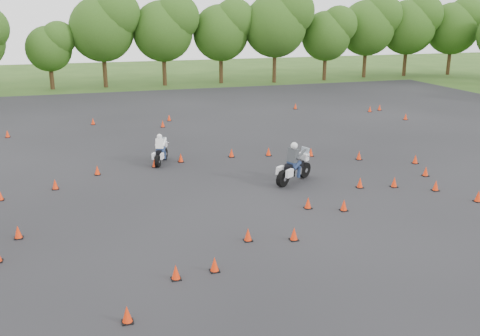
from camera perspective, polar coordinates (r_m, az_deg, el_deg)
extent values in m
plane|color=#2D5119|center=(20.00, 3.39, -6.41)|extent=(140.00, 140.00, 0.00)
plane|color=black|center=(25.35, -1.33, -1.37)|extent=(62.00, 62.00, 0.00)
cone|color=red|center=(25.46, 20.15, -1.80)|extent=(0.26, 0.26, 0.45)
cone|color=red|center=(27.11, -14.98, -0.25)|extent=(0.26, 0.26, 0.45)
cone|color=red|center=(29.63, 18.20, 0.89)|extent=(0.26, 0.26, 0.45)
cone|color=red|center=(25.50, -19.12, -1.67)|extent=(0.26, 0.26, 0.45)
cone|color=red|center=(18.82, 0.86, -7.13)|extent=(0.26, 0.26, 0.45)
cone|color=red|center=(25.39, 16.13, -1.47)|extent=(0.26, 0.26, 0.45)
cone|color=red|center=(29.40, -0.91, 1.61)|extent=(0.26, 0.26, 0.45)
cone|color=red|center=(29.58, 12.58, 1.30)|extent=(0.26, 0.26, 0.45)
cone|color=red|center=(27.54, 19.19, -0.36)|extent=(0.26, 0.26, 0.45)
cone|color=red|center=(41.44, 17.25, 5.24)|extent=(0.26, 0.26, 0.45)
cone|color=red|center=(39.29, -15.41, 4.81)|extent=(0.26, 0.26, 0.45)
cone|color=red|center=(24.68, 24.06, -2.80)|extent=(0.26, 0.26, 0.45)
cone|color=red|center=(44.23, 5.93, 6.56)|extent=(0.26, 0.26, 0.45)
cone|color=red|center=(16.41, -6.86, -11.00)|extent=(0.26, 0.26, 0.45)
cone|color=red|center=(44.87, 14.66, 6.26)|extent=(0.26, 0.26, 0.45)
cone|color=red|center=(24.90, 12.68, -1.57)|extent=(0.26, 0.26, 0.45)
cone|color=red|center=(21.97, 7.27, -3.74)|extent=(0.26, 0.26, 0.45)
cone|color=red|center=(29.71, 3.06, 1.74)|extent=(0.26, 0.26, 0.45)
cone|color=red|center=(14.58, -11.96, -15.06)|extent=(0.26, 0.26, 0.45)
cone|color=red|center=(21.95, 11.02, -3.93)|extent=(0.26, 0.26, 0.45)
cone|color=red|center=(18.97, 5.78, -7.03)|extent=(0.26, 0.26, 0.45)
cone|color=red|center=(29.82, 7.56, 1.68)|extent=(0.26, 0.26, 0.45)
cone|color=red|center=(28.58, -6.34, 1.07)|extent=(0.26, 0.26, 0.45)
cone|color=red|center=(16.77, -2.73, -10.26)|extent=(0.26, 0.26, 0.45)
cone|color=red|center=(24.90, -24.25, -2.66)|extent=(0.26, 0.26, 0.45)
cone|color=red|center=(37.42, -8.25, 4.67)|extent=(0.26, 0.26, 0.45)
cone|color=red|center=(43.98, 13.69, 6.13)|extent=(0.26, 0.26, 0.45)
cone|color=red|center=(37.09, -23.56, 3.35)|extent=(0.26, 0.26, 0.45)
cone|color=red|center=(20.57, -22.60, -6.36)|extent=(0.26, 0.26, 0.45)
cone|color=red|center=(27.84, -9.09, 0.55)|extent=(0.26, 0.26, 0.45)
cone|color=red|center=(39.53, -7.57, 5.33)|extent=(0.26, 0.26, 0.45)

